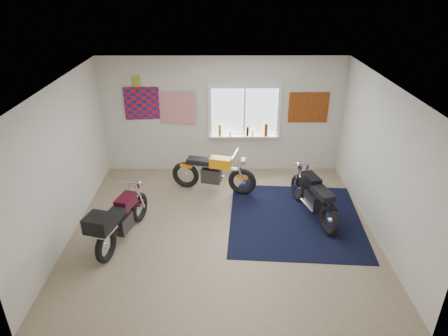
{
  "coord_description": "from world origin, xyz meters",
  "views": [
    {
      "loc": [
        -0.01,
        -6.21,
        4.3
      ],
      "look_at": [
        0.03,
        0.4,
        1.05
      ],
      "focal_mm": 32.0,
      "sensor_mm": 36.0,
      "label": 1
    }
  ],
  "objects_px": {
    "yellow_triumph": "(213,173)",
    "maroon_tourer": "(119,220)",
    "navy_rug": "(295,219)",
    "black_chrome_bike": "(314,197)"
  },
  "relations": [
    {
      "from": "navy_rug",
      "to": "black_chrome_bike",
      "type": "xyz_separation_m",
      "value": [
        0.35,
        0.13,
        0.41
      ]
    },
    {
      "from": "black_chrome_bike",
      "to": "maroon_tourer",
      "type": "relative_size",
      "value": 1.0
    },
    {
      "from": "navy_rug",
      "to": "maroon_tourer",
      "type": "xyz_separation_m",
      "value": [
        -3.19,
        -0.74,
        0.47
      ]
    },
    {
      "from": "black_chrome_bike",
      "to": "maroon_tourer",
      "type": "bearing_deg",
      "value": 87.97
    },
    {
      "from": "navy_rug",
      "to": "yellow_triumph",
      "type": "xyz_separation_m",
      "value": [
        -1.61,
        1.16,
        0.41
      ]
    },
    {
      "from": "yellow_triumph",
      "to": "black_chrome_bike",
      "type": "bearing_deg",
      "value": -13.34
    },
    {
      "from": "navy_rug",
      "to": "black_chrome_bike",
      "type": "bearing_deg",
      "value": 20.82
    },
    {
      "from": "yellow_triumph",
      "to": "maroon_tourer",
      "type": "distance_m",
      "value": 2.47
    },
    {
      "from": "yellow_triumph",
      "to": "black_chrome_bike",
      "type": "relative_size",
      "value": 1.03
    },
    {
      "from": "yellow_triumph",
      "to": "black_chrome_bike",
      "type": "height_order",
      "value": "yellow_triumph"
    }
  ]
}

